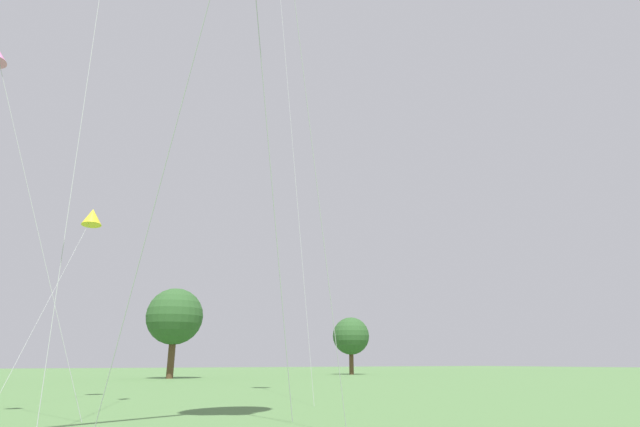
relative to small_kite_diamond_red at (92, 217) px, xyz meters
The scene contains 3 objects.
small_kite_diamond_red is the anchor object (origin of this frame).
tree_oak_left 47.92m from the small_kite_diamond_red, 41.96° to the left, with size 4.97×4.97×7.51m.
tree_oak_right 29.21m from the small_kite_diamond_red, 68.81° to the left, with size 5.83×5.83×9.15m.
Camera 1 is at (-7.69, 0.32, 1.66)m, focal length 27.28 mm.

